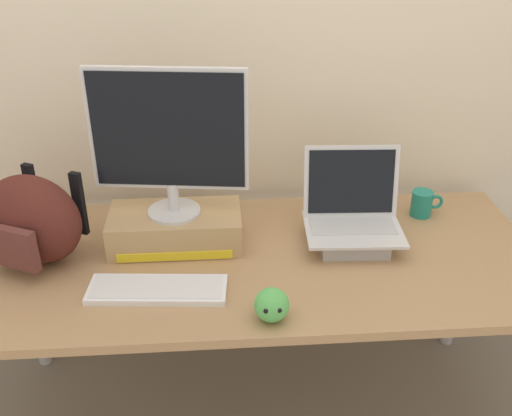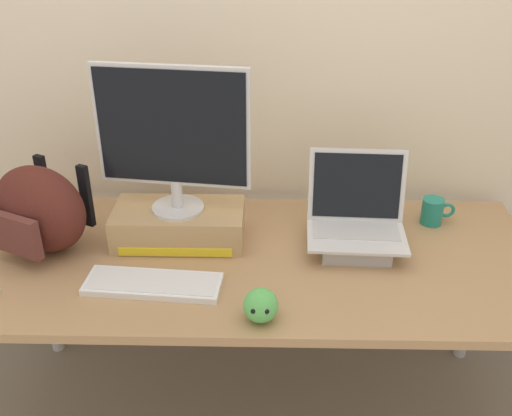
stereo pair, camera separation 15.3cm
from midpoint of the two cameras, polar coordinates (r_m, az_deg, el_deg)
The scene contains 10 objects.
ground_plane at distance 2.41m, azimuth -1.93°, elevation -19.06°, with size 20.00×20.00×0.00m, color #70665B.
back_wall at distance 2.17m, azimuth -3.10°, elevation 15.84°, with size 7.00×0.10×2.60m, color beige.
desk at distance 1.98m, azimuth -2.24°, elevation -6.23°, with size 1.86×0.80×0.71m.
toner_box_yellow at distance 2.01m, azimuth -9.92°, elevation -1.99°, with size 0.43×0.23×0.12m.
desktop_monitor at distance 1.87m, azimuth -10.74°, elevation 6.52°, with size 0.49×0.17×0.49m.
open_laptop at distance 2.00m, azimuth 7.08°, elevation -1.80°, with size 0.33×0.27×0.31m.
external_keyboard at distance 1.81m, azimuth -11.89°, elevation -7.74°, with size 0.42×0.17×0.02m.
messenger_backpack at distance 2.01m, azimuth -22.79°, elevation -1.13°, with size 0.39×0.33×0.29m.
coffee_mug at distance 2.22m, azimuth 13.82°, elevation 0.39°, with size 0.12×0.08×0.09m.
plush_toy at distance 1.65m, azimuth -1.18°, elevation -9.36°, with size 0.10×0.10×0.10m.
Camera 1 is at (-0.12, -1.62, 1.78)m, focal length 41.62 mm.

